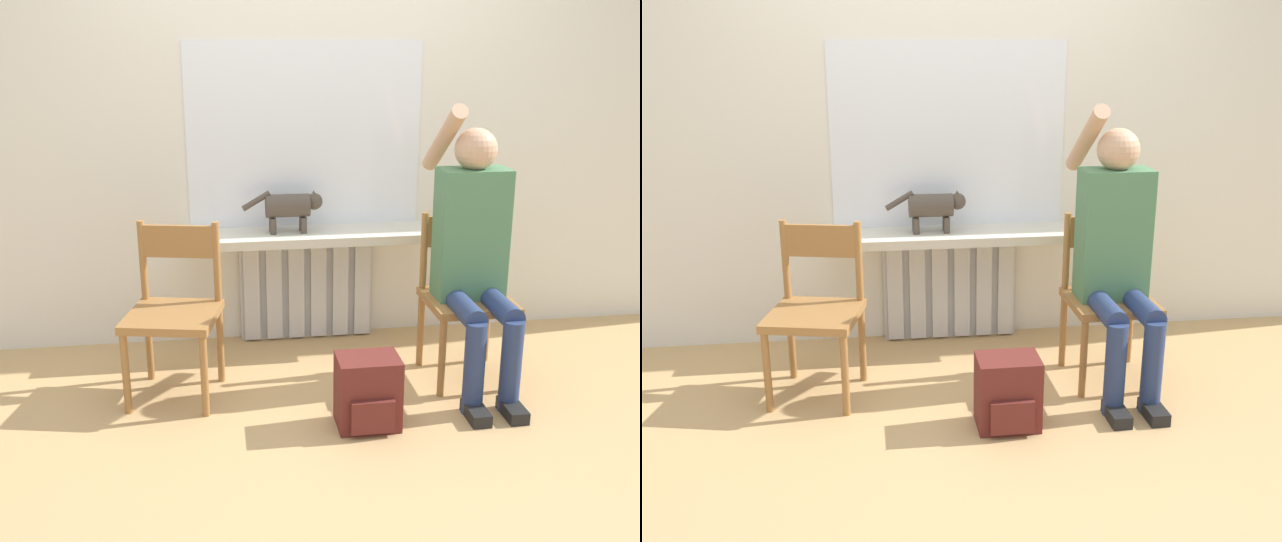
{
  "view_description": "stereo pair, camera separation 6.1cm",
  "coord_description": "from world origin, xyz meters",
  "views": [
    {
      "loc": [
        -0.53,
        -2.96,
        1.72
      ],
      "look_at": [
        0.0,
        0.62,
        0.57
      ],
      "focal_mm": 42.0,
      "sensor_mm": 36.0,
      "label": 1
    },
    {
      "loc": [
        -0.47,
        -2.97,
        1.72
      ],
      "look_at": [
        0.0,
        0.62,
        0.57
      ],
      "focal_mm": 42.0,
      "sensor_mm": 36.0,
      "label": 2
    }
  ],
  "objects": [
    {
      "name": "person",
      "position": [
        0.74,
        0.42,
        0.72
      ],
      "size": [
        0.36,
        0.95,
        1.42
      ],
      "color": "navy",
      "rests_on": "ground_plane"
    },
    {
      "name": "window_glass",
      "position": [
        0.0,
        1.2,
        1.18
      ],
      "size": [
        1.31,
        0.01,
        1.02
      ],
      "color": "white",
      "rests_on": "windowsill"
    },
    {
      "name": "wall_with_window",
      "position": [
        0.0,
        1.23,
        1.35
      ],
      "size": [
        7.0,
        0.06,
        2.7
      ],
      "color": "white",
      "rests_on": "ground_plane"
    },
    {
      "name": "windowsill",
      "position": [
        0.0,
        1.03,
        0.65
      ],
      "size": [
        1.36,
        0.34,
        0.05
      ],
      "color": "beige",
      "rests_on": "radiator"
    },
    {
      "name": "backpack",
      "position": [
        0.14,
        0.05,
        0.17
      ],
      "size": [
        0.28,
        0.24,
        0.34
      ],
      "color": "maroon",
      "rests_on": "ground_plane"
    },
    {
      "name": "chair_left",
      "position": [
        -0.73,
        0.51,
        0.44
      ],
      "size": [
        0.51,
        0.51,
        0.85
      ],
      "rotation": [
        0.0,
        0.0,
        -0.22
      ],
      "color": "#9E6B38",
      "rests_on": "ground_plane"
    },
    {
      "name": "cat",
      "position": [
        -0.1,
        1.03,
        0.82
      ],
      "size": [
        0.45,
        0.13,
        0.24
      ],
      "color": "#4C4238",
      "rests_on": "windowsill"
    },
    {
      "name": "radiator",
      "position": [
        0.0,
        1.15,
        0.31
      ],
      "size": [
        0.78,
        0.08,
        0.62
      ],
      "color": "silver",
      "rests_on": "ground_plane"
    },
    {
      "name": "ground_plane",
      "position": [
        0.0,
        0.0,
        0.0
      ],
      "size": [
        12.0,
        12.0,
        0.0
      ],
      "primitive_type": "plane",
      "color": "tan"
    },
    {
      "name": "chair_right",
      "position": [
        0.74,
        0.51,
        0.44
      ],
      "size": [
        0.43,
        0.43,
        0.85
      ],
      "rotation": [
        0.0,
        0.0,
        0.01
      ],
      "color": "#9E6B38",
      "rests_on": "ground_plane"
    }
  ]
}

